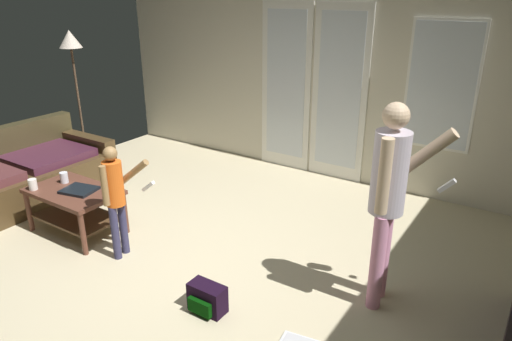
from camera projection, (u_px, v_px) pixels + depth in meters
ground_plane at (177, 269)px, 4.11m from camera, size 6.29×5.59×0.02m
wall_back_with_doors at (324, 78)px, 5.77m from camera, size 6.29×0.09×2.59m
leather_couch at (10, 180)px, 5.26m from camera, size 0.99×2.16×0.79m
coffee_table at (75, 201)px, 4.60m from camera, size 0.91×0.57×0.46m
person_adult at (389, 190)px, 3.33m from camera, size 0.54×0.47×1.59m
person_child at (116, 192)px, 4.07m from camera, size 0.41×0.33×1.06m
floor_lamp at (72, 53)px, 5.97m from camera, size 0.28×0.28×1.81m
backpack at (207, 299)px, 3.52m from camera, size 0.29×0.19×0.23m
laptop_closed at (79, 190)px, 4.51m from camera, size 0.36×0.32×0.03m
cup_near_edge at (64, 178)px, 4.70m from camera, size 0.08×0.08×0.11m
cup_by_laptop at (33, 184)px, 4.54m from camera, size 0.08×0.08×0.11m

